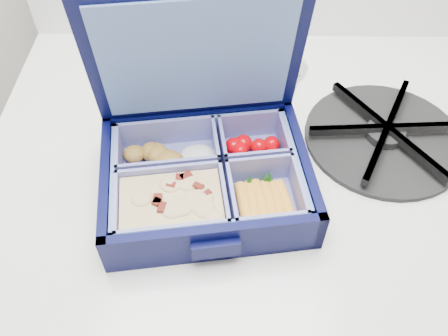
# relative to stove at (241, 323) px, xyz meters

# --- Properties ---
(stove) EXTENTS (0.66, 0.66, 0.98)m
(stove) POSITION_rel_stove_xyz_m (0.00, 0.00, 0.00)
(stove) COLOR silver
(stove) RESTS_ON floor
(bento_box) EXTENTS (0.24, 0.20, 0.05)m
(bento_box) POSITION_rel_stove_xyz_m (-0.05, -0.05, 0.52)
(bento_box) COLOR black
(bento_box) RESTS_ON stove
(burner_grate) EXTENTS (0.21, 0.21, 0.03)m
(burner_grate) POSITION_rel_stove_xyz_m (0.17, 0.04, 0.51)
(burner_grate) COLOR black
(burner_grate) RESTS_ON stove
(burner_grate_rear) EXTENTS (0.22, 0.22, 0.02)m
(burner_grate_rear) POSITION_rel_stove_xyz_m (-0.12, 0.22, 0.50)
(burner_grate_rear) COLOR black
(burner_grate_rear) RESTS_ON stove
(fork) EXTENTS (0.09, 0.17, 0.01)m
(fork) POSITION_rel_stove_xyz_m (0.04, 0.09, 0.50)
(fork) COLOR silver
(fork) RESTS_ON stove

